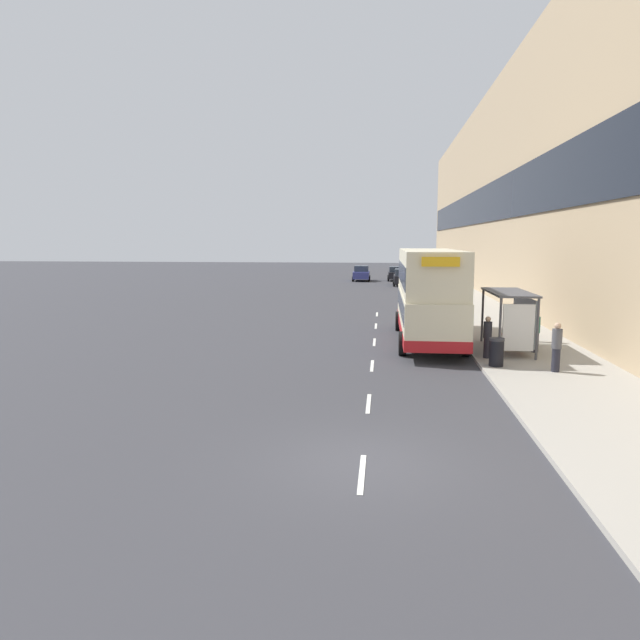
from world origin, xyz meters
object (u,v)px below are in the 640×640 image
Objects in this scene: car_0 at (361,273)px; pedestrian_2 at (532,322)px; double_decker_bus_near at (429,294)px; pedestrian_1 at (487,337)px; litter_bin at (496,352)px; car_2 at (396,274)px; pedestrian_3 at (557,347)px; bus_shelter at (514,310)px; pedestrian_at_shelter at (536,331)px; car_1 at (402,277)px.

car_0 is 2.22× the size of pedestrian_2.
double_decker_bus_near is 40.67m from car_0.
pedestrian_2 is at bearing 56.29° from pedestrian_1.
car_0 is at bearing 103.04° from pedestrian_2.
litter_bin is at bearing -115.30° from pedestrian_2.
car_0 is 46.38m from litter_bin.
car_2 is at bearing 97.33° from pedestrian_2.
car_0 is 47.36m from pedestrian_3.
bus_shelter is at bearing -84.89° from car_2.
pedestrian_at_shelter is 1.62× the size of litter_bin.
double_decker_bus_near is 5.09m from pedestrian_at_shelter.
double_decker_bus_near reaches higher than pedestrian_3.
bus_shelter is 43.69m from car_0.
bus_shelter is 3.78m from pedestrian_3.
pedestrian_at_shelter is 2.61m from pedestrian_1.
pedestrian_1 reaches higher than car_2.
pedestrian_at_shelter is at bearing 53.99° from litter_bin.
pedestrian_1 is at bearing 98.55° from car_0.
bus_shelter is 2.54× the size of pedestrian_1.
bus_shelter is at bearing 48.18° from pedestrian_1.
pedestrian_1 is at bearing -86.70° from car_2.
car_1 is (-3.42, 36.37, -1.00)m from bus_shelter.
car_1 is 1.16× the size of car_2.
litter_bin is at bearing -112.58° from bus_shelter.
pedestrian_2 is 6.10m from litter_bin.
pedestrian_1 is (6.68, -44.40, 0.11)m from car_0.
pedestrian_at_shelter reaches higher than pedestrian_1.
car_2 is (-0.49, 7.31, -0.04)m from car_1.
car_2 is at bearing 96.26° from pedestrian_at_shelter.
pedestrian_2 is 6.22m from pedestrian_3.
litter_bin is (-2.60, -5.50, -0.38)m from pedestrian_2.
car_2 is 3.75× the size of litter_bin.
bus_shelter reaches higher than car_0.
litter_bin is at bearing -86.80° from car_1.
car_0 is 44.89m from pedestrian_1.
pedestrian_1 is at bearing 93.03° from litter_bin.
double_decker_bus_near reaches higher than pedestrian_2.
car_2 is at bearing -169.70° from car_0.
pedestrian_3 is (4.60, -47.30, 0.20)m from car_2.
pedestrian_at_shelter is 0.97× the size of pedestrian_3.
bus_shelter is 1.24m from pedestrian_at_shelter.
double_decker_bus_near reaches higher than car_1.
litter_bin is at bearing -86.70° from car_2.
pedestrian_3 is (0.69, -3.62, -0.84)m from bus_shelter.
double_decker_bus_near is 5.88× the size of pedestrian_3.
pedestrian_at_shelter is (4.80, -43.71, 0.18)m from car_2.
double_decker_bus_near is 33.84m from car_1.
bus_shelter reaches higher than car_2.
double_decker_bus_near is 9.80× the size of litter_bin.
pedestrian_at_shelter is at bearing 32.98° from pedestrian_1.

